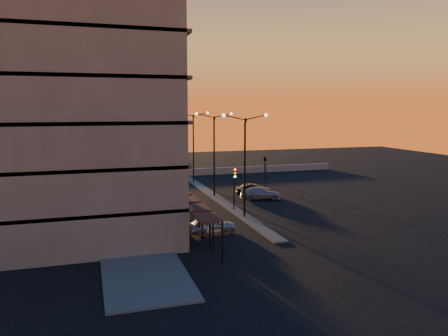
% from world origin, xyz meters
% --- Properties ---
extents(ground, '(120.00, 120.00, 0.00)m').
position_xyz_m(ground, '(0.00, 0.00, 0.00)').
color(ground, black).
rests_on(ground, ground).
extents(sidewalk_west, '(5.00, 40.00, 0.12)m').
position_xyz_m(sidewalk_west, '(-10.50, 4.00, 0.06)').
color(sidewalk_west, '#494A47').
rests_on(sidewalk_west, ground).
extents(median, '(1.20, 36.00, 0.12)m').
position_xyz_m(median, '(0.00, 10.00, 0.06)').
color(median, '#494A47').
rests_on(median, ground).
extents(parapet, '(44.00, 0.50, 1.00)m').
position_xyz_m(parapet, '(2.00, 26.00, 0.50)').
color(parapet, gray).
rests_on(parapet, ground).
extents(building, '(14.35, 17.08, 25.00)m').
position_xyz_m(building, '(-14.00, 0.03, 11.91)').
color(building, '#68625B').
rests_on(building, ground).
extents(streetlamp_near, '(4.32, 0.32, 9.51)m').
position_xyz_m(streetlamp_near, '(0.00, 0.00, 5.59)').
color(streetlamp_near, black).
rests_on(streetlamp_near, ground).
extents(streetlamp_mid, '(4.32, 0.32, 9.51)m').
position_xyz_m(streetlamp_mid, '(0.00, 10.00, 5.59)').
color(streetlamp_mid, black).
rests_on(streetlamp_mid, ground).
extents(streetlamp_far, '(4.32, 0.32, 9.51)m').
position_xyz_m(streetlamp_far, '(0.00, 20.00, 5.59)').
color(streetlamp_far, black).
rests_on(streetlamp_far, ground).
extents(traffic_light_main, '(0.28, 0.44, 4.25)m').
position_xyz_m(traffic_light_main, '(0.00, 2.87, 2.89)').
color(traffic_light_main, black).
rests_on(traffic_light_main, ground).
extents(signal_east_a, '(0.13, 0.16, 3.60)m').
position_xyz_m(signal_east_a, '(8.00, 14.00, 1.93)').
color(signal_east_a, black).
rests_on(signal_east_a, ground).
extents(signal_east_b, '(0.42, 1.99, 3.60)m').
position_xyz_m(signal_east_b, '(9.50, 18.00, 3.10)').
color(signal_east_b, black).
rests_on(signal_east_b, ground).
extents(car_hatchback, '(4.04, 1.75, 1.36)m').
position_xyz_m(car_hatchback, '(-4.27, -3.90, 0.68)').
color(car_hatchback, '#ADAEB5').
rests_on(car_hatchback, ground).
extents(car_sedan, '(4.25, 2.31, 1.33)m').
position_xyz_m(car_sedan, '(4.50, 9.25, 0.66)').
color(car_sedan, black).
rests_on(car_sedan, ground).
extents(car_wagon, '(4.81, 2.87, 1.31)m').
position_xyz_m(car_wagon, '(4.50, 7.21, 0.65)').
color(car_wagon, '#97989E').
rests_on(car_wagon, ground).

